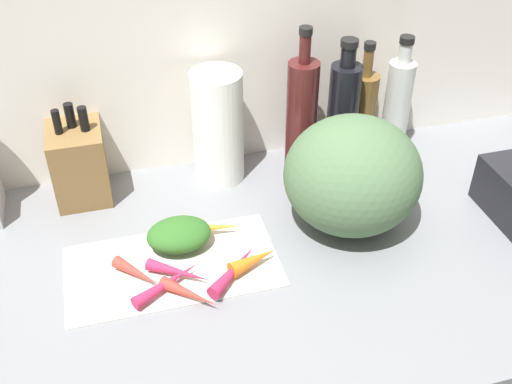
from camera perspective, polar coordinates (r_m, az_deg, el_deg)
name	(u,v)px	position (r cm, az deg, el deg)	size (l,w,h in cm)	color
ground_plane	(269,258)	(127.64, 1.23, -6.15)	(170.00, 80.00, 3.00)	slate
wall_back	(223,41)	(141.99, -3.06, 13.77)	(170.00, 3.00, 60.00)	silver
cutting_board	(172,266)	(124.35, -7.76, -6.79)	(42.03, 22.44, 0.80)	beige
carrot_0	(254,260)	(121.54, -0.20, -6.31)	(3.20, 3.20, 10.66)	orange
carrot_1	(189,293)	(116.28, -6.25, -9.34)	(2.48, 2.48, 12.16)	red
carrot_2	(204,228)	(129.17, -4.89, -3.33)	(3.34, 3.34, 16.17)	orange
carrot_3	(137,273)	(121.58, -10.99, -7.37)	(2.55, 2.55, 11.22)	red
carrot_4	(234,269)	(119.97, -2.04, -7.18)	(2.80, 2.80, 15.06)	#B2264C
carrot_5	(179,272)	(120.49, -7.18, -7.39)	(2.46, 2.46, 13.38)	#B2264C
carrot_6	(168,283)	(118.66, -8.20, -8.34)	(2.55, 2.55, 15.31)	#B2264C
carrot_greens_pile	(179,235)	(126.35, -7.17, -3.94)	(13.19, 10.14, 5.58)	#2D6023
winter_squash	(352,175)	(128.44, 8.94, 1.56)	(28.75, 28.03, 24.54)	#4C6B47
knife_block	(79,160)	(143.29, -16.10, 2.86)	(11.72, 15.88, 22.68)	brown
paper_towel_roll	(218,127)	(140.92, -3.56, 6.02)	(11.72, 11.72, 26.96)	white
bottle_0	(302,115)	(143.60, 4.25, 7.10)	(7.27, 7.27, 35.81)	#471919
bottle_1	(343,114)	(146.26, 8.05, 7.16)	(7.33, 7.33, 32.43)	black
bottle_2	(362,112)	(153.52, 9.83, 7.33)	(6.60, 6.60, 29.23)	brown
bottle_3	(397,105)	(155.20, 12.96, 7.91)	(6.42, 6.42, 30.27)	silver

